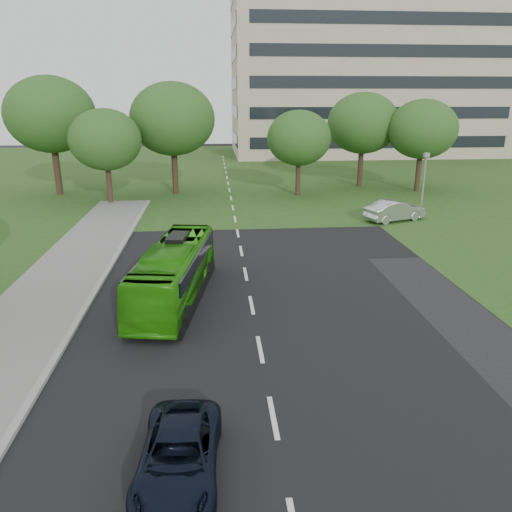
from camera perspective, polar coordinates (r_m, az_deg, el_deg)
The scene contains 13 objects.
ground at distance 20.01m, azimuth -0.07°, elevation -7.93°, with size 160.00×160.00×0.00m, color black.
street_surfaces at distance 41.64m, azimuth -3.24°, elevation 5.76°, with size 120.00×120.00×0.15m.
office_building at distance 83.39m, azimuth 12.22°, elevation 20.04°, with size 40.10×20.10×25.00m.
tree_park_a at distance 43.58m, azimuth -16.85°, elevation 12.59°, with size 5.87×5.87×7.80m.
tree_park_b at distance 46.90m, azimuth -9.54°, elevation 15.18°, with size 7.62×7.62×9.99m.
tree_park_c at distance 45.63m, azimuth 4.93°, elevation 13.28°, with size 5.71×5.71×7.58m.
tree_park_d at distance 51.32m, azimuth 12.14°, elevation 14.61°, with size 6.90×6.90×9.12m.
tree_park_e at distance 49.95m, azimuth 18.49°, elevation 13.57°, with size 6.37×6.37×8.50m.
tree_park_f at distance 49.26m, azimuth -22.44°, elevation 14.70°, with size 7.85×7.85×10.49m.
bus at distance 22.38m, azimuth -9.31°, elevation -1.81°, with size 2.12×9.08×2.53m, color #29930E.
sedan at distance 37.77m, azimuth 15.57°, elevation 5.01°, with size 1.59×4.55×1.50m, color silver.
suv at distance 12.86m, azimuth -8.80°, elevation -21.60°, with size 1.88×4.08×1.13m, color black.
camera_pole at distance 40.03m, azimuth 18.69°, elevation 8.75°, with size 0.48×0.45×4.69m.
Camera 1 is at (-1.51, -17.97, 8.69)m, focal length 35.00 mm.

